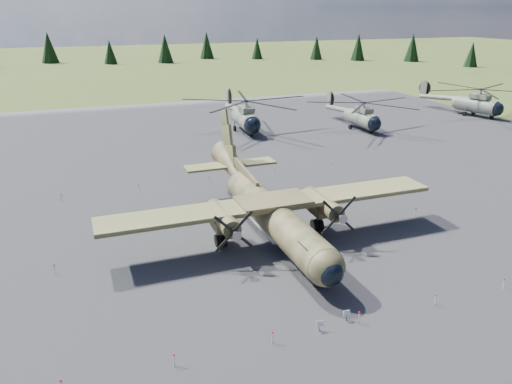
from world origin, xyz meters
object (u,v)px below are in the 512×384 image
object	(u,v)px
transport_plane	(268,206)
helicopter_near	(245,109)
helicopter_far	(477,96)
helicopter_mid	(362,110)

from	to	relation	value
transport_plane	helicopter_near	bearing A→B (deg)	73.74
transport_plane	helicopter_far	xyz separation A→B (m)	(55.44, 35.18, 0.89)
transport_plane	helicopter_near	xyz separation A→B (m)	(10.92, 37.93, 0.98)
helicopter_near	helicopter_mid	size ratio (longest dim) A/B	1.14
helicopter_near	helicopter_mid	distance (m)	19.24
helicopter_near	helicopter_far	size ratio (longest dim) A/B	0.97
transport_plane	helicopter_mid	distance (m)	44.12
transport_plane	helicopter_mid	bearing A→B (deg)	47.89
transport_plane	helicopter_far	size ratio (longest dim) A/B	1.13
transport_plane	helicopter_near	size ratio (longest dim) A/B	1.16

